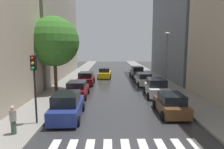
% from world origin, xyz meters
% --- Properties ---
extents(ground_plane, '(28.00, 72.00, 0.04)m').
position_xyz_m(ground_plane, '(0.00, 24.00, -0.02)').
color(ground_plane, '#2E2E30').
extents(sidewalk_left, '(3.00, 72.00, 0.15)m').
position_xyz_m(sidewalk_left, '(-6.50, 24.00, 0.07)').
color(sidewalk_left, gray).
rests_on(sidewalk_left, ground).
extents(sidewalk_right, '(3.00, 72.00, 0.15)m').
position_xyz_m(sidewalk_right, '(6.50, 24.00, 0.07)').
color(sidewalk_right, gray).
rests_on(sidewalk_right, ground).
extents(building_left_mid, '(6.00, 21.96, 19.41)m').
position_xyz_m(building_left_mid, '(-11.00, 25.78, 9.70)').
color(building_left_mid, '#9E9384').
rests_on(building_left_mid, ground).
extents(building_right_mid, '(6.00, 17.50, 22.38)m').
position_xyz_m(building_right_mid, '(11.00, 24.18, 11.19)').
color(building_right_mid, slate).
rests_on(building_right_mid, ground).
extents(parked_car_left_nearest, '(2.16, 4.55, 1.82)m').
position_xyz_m(parked_car_left_nearest, '(-3.75, 5.90, 0.84)').
color(parked_car_left_nearest, navy).
rests_on(parked_car_left_nearest, ground).
extents(parked_car_left_second, '(2.15, 4.04, 1.62)m').
position_xyz_m(parked_car_left_second, '(-3.99, 11.72, 0.76)').
color(parked_car_left_second, maroon).
rests_on(parked_car_left_second, ground).
extents(parked_car_left_third, '(2.17, 4.22, 1.69)m').
position_xyz_m(parked_car_left_third, '(-3.89, 18.26, 0.79)').
color(parked_car_left_third, maroon).
rests_on(parked_car_left_third, ground).
extents(parked_car_right_nearest, '(2.06, 4.03, 1.57)m').
position_xyz_m(parked_car_right_nearest, '(3.76, 6.64, 0.74)').
color(parked_car_right_nearest, brown).
rests_on(parked_car_right_nearest, ground).
extents(parked_car_right_second, '(2.30, 4.53, 1.80)m').
position_xyz_m(parked_car_right_second, '(3.99, 12.15, 0.83)').
color(parked_car_right_second, silver).
rests_on(parked_car_right_second, ground).
extents(parked_car_right_third, '(2.04, 4.60, 1.58)m').
position_xyz_m(parked_car_right_third, '(3.77, 18.16, 0.74)').
color(parked_car_right_third, silver).
rests_on(parked_car_right_third, ground).
extents(parked_car_right_fourth, '(2.18, 4.14, 1.81)m').
position_xyz_m(parked_car_right_fourth, '(3.82, 24.58, 0.84)').
color(parked_car_right_fourth, '#474C51').
rests_on(parked_car_right_fourth, ground).
extents(taxi_midroad, '(2.20, 4.52, 1.81)m').
position_xyz_m(taxi_midroad, '(-1.54, 24.21, 0.76)').
color(taxi_midroad, yellow).
rests_on(taxi_midroad, ground).
extents(pedestrian_foreground, '(0.36, 0.36, 1.62)m').
position_xyz_m(pedestrian_foreground, '(-6.14, 3.07, 0.99)').
color(pedestrian_foreground, '#38513D').
rests_on(pedestrian_foreground, sidewalk_left).
extents(street_tree_left, '(5.36, 5.36, 8.09)m').
position_xyz_m(street_tree_left, '(-6.71, 13.99, 5.55)').
color(street_tree_left, '#513823').
rests_on(street_tree_left, sidewalk_left).
extents(traffic_light_left_corner, '(0.30, 0.42, 4.30)m').
position_xyz_m(traffic_light_left_corner, '(-5.45, 4.64, 3.29)').
color(traffic_light_left_corner, black).
rests_on(traffic_light_left_corner, sidewalk_left).
extents(lamp_post_right, '(0.60, 0.28, 6.41)m').
position_xyz_m(lamp_post_right, '(5.55, 14.23, 3.88)').
color(lamp_post_right, '#595B60').
rests_on(lamp_post_right, sidewalk_right).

